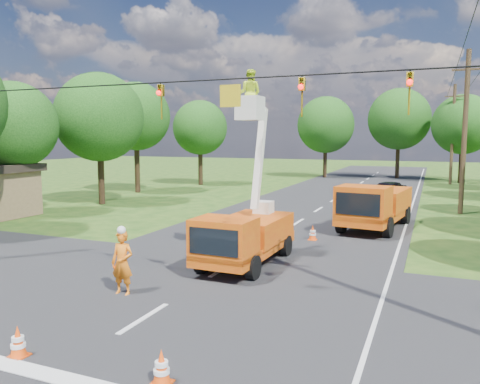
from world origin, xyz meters
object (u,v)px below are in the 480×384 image
at_px(second_truck, 374,205).
at_px(distant_car, 387,191).
at_px(tree_far_c, 463,124).
at_px(traffic_cone_1, 162,368).
at_px(ground_worker, 122,263).
at_px(pole_right_mid, 465,131).
at_px(tree_left_d, 99,117).
at_px(tree_left_f, 200,128).
at_px(tree_far_a, 326,125).
at_px(traffic_cone_0, 18,342).
at_px(pole_right_far, 453,134).
at_px(traffic_cone_3, 313,233).
at_px(tree_far_b, 399,119).
at_px(traffic_cone_2, 261,246).
at_px(tree_left_e, 136,117).
at_px(traffic_cone_7, 386,216).
at_px(bucket_truck, 245,224).
at_px(tree_left_c, 13,125).

height_order(second_truck, distant_car, second_truck).
bearing_deg(tree_far_c, traffic_cone_1, -98.94).
xyz_separation_m(second_truck, ground_worker, (-5.79, -13.36, -0.28)).
xyz_separation_m(pole_right_mid, tree_left_d, (-23.50, -5.00, 1.02)).
xyz_separation_m(pole_right_mid, tree_left_f, (-23.30, 10.00, 0.58)).
relative_size(pole_right_mid, tree_far_a, 1.05).
bearing_deg(traffic_cone_0, tree_left_f, 111.22).
bearing_deg(traffic_cone_0, pole_right_far, 77.69).
relative_size(traffic_cone_3, pole_right_mid, 0.07).
distance_m(tree_left_d, tree_far_b, 34.99).
xyz_separation_m(traffic_cone_2, tree_far_c, (9.03, 36.38, 5.70)).
bearing_deg(tree_far_c, tree_left_f, -153.72).
height_order(tree_left_e, tree_far_a, tree_far_a).
bearing_deg(second_truck, tree_far_b, 100.04).
distance_m(distant_car, pole_right_mid, 7.73).
bearing_deg(traffic_cone_2, traffic_cone_7, 66.83).
bearing_deg(pole_right_far, tree_far_b, 137.73).
height_order(bucket_truck, ground_worker, bucket_truck).
xyz_separation_m(traffic_cone_2, tree_left_c, (-16.97, 3.38, 5.08)).
bearing_deg(traffic_cone_2, traffic_cone_1, -80.60).
relative_size(pole_right_far, tree_far_b, 0.97).
height_order(traffic_cone_3, tree_far_c, tree_far_c).
bearing_deg(traffic_cone_1, tree_left_d, 131.20).
height_order(second_truck, traffic_cone_3, second_truck).
distance_m(tree_left_d, tree_far_c, 36.46).
height_order(ground_worker, tree_far_b, tree_far_b).
height_order(traffic_cone_1, tree_left_f, tree_left_f).
distance_m(ground_worker, traffic_cone_3, 10.18).
bearing_deg(tree_left_d, tree_far_b, 59.04).
bearing_deg(bucket_truck, pole_right_far, 78.81).
bearing_deg(tree_far_c, traffic_cone_7, -100.48).
distance_m(traffic_cone_2, pole_right_far, 35.62).
xyz_separation_m(traffic_cone_1, tree_far_c, (7.33, 46.61, 5.70)).
bearing_deg(traffic_cone_3, ground_worker, -110.20).
distance_m(second_truck, tree_left_c, 21.35).
height_order(bucket_truck, pole_right_far, pole_right_far).
xyz_separation_m(traffic_cone_1, tree_far_a, (-7.17, 47.61, 5.83)).
bearing_deg(tree_left_c, second_truck, 10.42).
distance_m(traffic_cone_0, traffic_cone_2, 10.59).
height_order(distant_car, pole_right_mid, pole_right_mid).
distance_m(tree_left_d, tree_left_e, 7.24).
xyz_separation_m(traffic_cone_7, tree_left_f, (-19.32, 14.92, 5.33)).
bearing_deg(ground_worker, pole_right_far, 73.41).
relative_size(tree_left_e, tree_far_b, 0.91).
distance_m(traffic_cone_1, tree_far_b, 50.03).
bearing_deg(ground_worker, distant_car, 75.23).
bearing_deg(ground_worker, traffic_cone_7, 65.86).
xyz_separation_m(distant_car, traffic_cone_3, (-1.89, -15.27, -0.40)).
xyz_separation_m(ground_worker, pole_right_mid, (10.20, 20.57, 4.13)).
height_order(traffic_cone_2, tree_far_a, tree_far_a).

